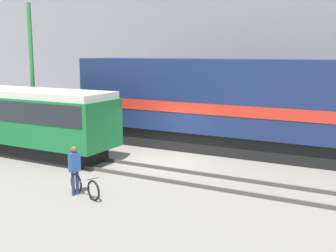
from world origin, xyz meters
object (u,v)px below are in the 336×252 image
object	(u,v)px
freight_locomotive	(269,106)
person	(74,166)
utility_pole_left	(32,73)
streetcar	(18,117)
bicycle	(85,187)

from	to	relation	value
freight_locomotive	person	world-z (taller)	freight_locomotive
person	utility_pole_left	world-z (taller)	utility_pole_left
utility_pole_left	streetcar	bearing A→B (deg)	-58.29
streetcar	bicycle	bearing A→B (deg)	-26.64
streetcar	bicycle	xyz separation A→B (m)	(6.74, -3.38, -1.42)
freight_locomotive	person	bearing A→B (deg)	-116.41
freight_locomotive	person	distance (m)	9.65
person	bicycle	bearing A→B (deg)	2.43
bicycle	utility_pole_left	xyz separation A→B (m)	(-8.33, 5.96, 3.32)
person	utility_pole_left	bearing A→B (deg)	143.03
streetcar	person	xyz separation A→B (m)	(6.35, -3.40, -0.74)
person	utility_pole_left	xyz separation A→B (m)	(-7.94, 5.98, 2.64)
streetcar	person	bearing A→B (deg)	-28.15
freight_locomotive	utility_pole_left	xyz separation A→B (m)	(-12.20, -2.58, 1.31)
bicycle	utility_pole_left	world-z (taller)	utility_pole_left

